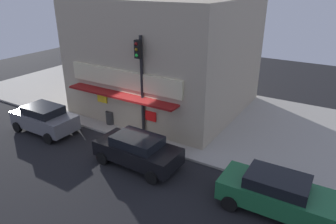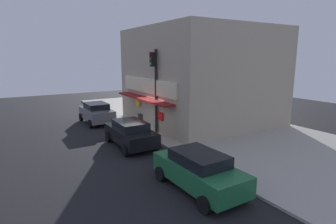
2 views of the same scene
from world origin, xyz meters
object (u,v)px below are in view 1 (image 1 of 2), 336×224
Objects in this scene: fire_hydrant at (179,135)px; trash_can at (110,118)px; parked_car_black at (138,150)px; potted_plant_by_doorway at (102,100)px; pedestrian at (100,103)px; traffic_light at (141,75)px; parked_car_grey at (44,118)px; parked_car_green at (276,193)px; potted_plant_by_window at (151,114)px.

trash_can is (-4.88, -0.20, 0.03)m from fire_hydrant.
parked_car_black reaches higher than trash_can.
fire_hydrant is at bearing -11.90° from potted_plant_by_doorway.
pedestrian is 1.74× the size of potted_plant_by_doorway.
traffic_light reaches higher than parked_car_black.
parked_car_grey reaches higher than trash_can.
pedestrian reaches higher than fire_hydrant.
potted_plant_by_doorway is 4.44m from parked_car_grey.
pedestrian reaches higher than trash_can.
potted_plant_by_doorway is 7.78m from parked_car_black.
parked_car_green is at bearing -25.54° from fire_hydrant.
parked_car_green is (6.60, 0.12, 0.02)m from parked_car_black.
trash_can is at bearing 146.82° from parked_car_black.
potted_plant_by_doorway is 4.26m from potted_plant_by_window.
potted_plant_by_window is (-2.83, 1.32, 0.14)m from fire_hydrant.
traffic_light is at bearing 24.70° from parked_car_grey.
pedestrian is (-6.18, 0.33, 0.60)m from fire_hydrant.
parked_car_green is (12.09, -3.15, -0.27)m from pedestrian.
parked_car_green is (12.99, -4.31, 0.10)m from potted_plant_by_doorway.
traffic_light is 6.62m from parked_car_grey.
traffic_light is at bearing -169.23° from fire_hydrant.
potted_plant_by_window is (-0.61, 1.75, -3.12)m from traffic_light.
potted_plant_by_window reaches higher than fire_hydrant.
trash_can is 0.19× the size of parked_car_green.
parked_car_black reaches higher than potted_plant_by_doorway.
traffic_light is 4.17m from parked_car_black.
traffic_light is 3.23× the size of pedestrian.
pedestrian is 3.53m from potted_plant_by_window.
parked_car_green is at bearing -18.38° from potted_plant_by_doorway.
traffic_light is 4.83m from pedestrian.
pedestrian is 0.41× the size of parked_car_black.
traffic_light reaches higher than potted_plant_by_doorway.
potted_plant_by_doorway is (-4.86, 1.92, -3.03)m from traffic_light.
parked_car_grey is (-4.79, -4.23, 0.22)m from potted_plant_by_window.
parked_car_black is (-0.69, -2.94, 0.31)m from fire_hydrant.
parked_car_black reaches higher than potted_plant_by_window.
parked_car_black is at bearing -63.34° from potted_plant_by_window.
parked_car_green is at bearing -16.45° from traffic_light.
fire_hydrant is 0.77× the size of potted_plant_by_doorway.
pedestrian is 1.93× the size of potted_plant_by_window.
parked_car_grey is at bearing -135.44° from trash_can.
traffic_light is 3.97m from fire_hydrant.
parked_car_grey is at bearing -114.02° from pedestrian.
parked_car_green reaches higher than potted_plant_by_window.
fire_hydrant is at bearing 154.46° from parked_car_green.
pedestrian reaches higher than potted_plant_by_window.
potted_plant_by_doorway is at bearing 168.10° from fire_hydrant.
fire_hydrant is 0.86× the size of potted_plant_by_window.
parked_car_grey is (-5.41, -2.49, -2.90)m from traffic_light.
traffic_light is at bearing -4.73° from trash_can.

